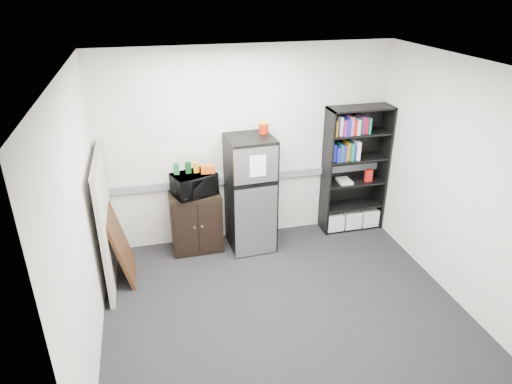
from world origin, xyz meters
TOP-DOWN VIEW (x-y plane):
  - floor at (0.00, 0.00)m, footprint 4.00×4.00m
  - wall_back at (0.00, 1.75)m, footprint 4.00×0.02m
  - wall_right at (2.00, 0.00)m, footprint 0.02×3.50m
  - wall_left at (-2.00, 0.00)m, footprint 0.02×3.50m
  - ceiling at (0.00, 0.00)m, footprint 4.00×3.50m
  - electrical_raceway at (0.00, 1.72)m, footprint 3.92×0.05m
  - wall_note at (-0.35, 1.74)m, footprint 0.14×0.00m
  - bookshelf at (1.53, 1.57)m, footprint 0.90×0.34m
  - cubicle_partition at (-1.90, 1.08)m, footprint 0.06×1.30m
  - cabinet at (-0.79, 1.50)m, footprint 0.67×0.45m
  - microwave at (-0.79, 1.48)m, footprint 0.63×0.53m
  - snack_box_a at (-1.00, 1.52)m, footprint 0.08×0.06m
  - snack_box_b at (-0.85, 1.52)m, footprint 0.08×0.06m
  - snack_box_c at (-0.74, 1.52)m, footprint 0.07×0.06m
  - snack_bag at (-0.60, 1.47)m, footprint 0.19×0.12m
  - refrigerator at (-0.04, 1.42)m, footprint 0.63×0.65m
  - coffee_can at (0.17, 1.55)m, footprint 0.12×0.12m
  - framed_poster at (-1.77, 1.09)m, footprint 0.26×0.71m

SIDE VIEW (x-z plane):
  - floor at x=0.00m, z-range 0.00..0.00m
  - cabinet at x=-0.79m, z-range 0.00..0.84m
  - framed_poster at x=-1.77m, z-range 0.01..0.90m
  - refrigerator at x=-0.04m, z-range 0.00..1.59m
  - cubicle_partition at x=-1.90m, z-range 0.00..1.62m
  - electrical_raceway at x=0.00m, z-range 0.85..0.95m
  - bookshelf at x=1.53m, z-range -0.01..1.84m
  - microwave at x=-0.79m, z-range 0.84..1.14m
  - snack_bag at x=-0.60m, z-range 1.14..1.24m
  - snack_box_c at x=-0.74m, z-range 1.14..1.28m
  - snack_box_a at x=-1.00m, z-range 1.14..1.29m
  - snack_box_b at x=-0.85m, z-range 1.14..1.29m
  - wall_back at x=0.00m, z-range 0.00..2.70m
  - wall_right at x=2.00m, z-range 0.00..2.70m
  - wall_left at x=-2.00m, z-range 0.00..2.70m
  - wall_note at x=-0.35m, z-range 1.50..1.60m
  - coffee_can at x=0.17m, z-range 1.59..1.76m
  - ceiling at x=0.00m, z-range 2.69..2.71m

